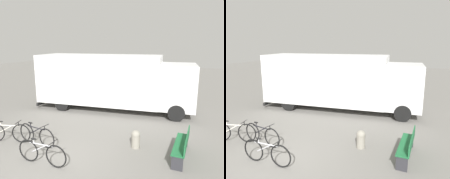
# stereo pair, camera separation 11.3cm
# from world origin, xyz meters

# --- Properties ---
(ground_plane) EXTENTS (60.00, 60.00, 0.00)m
(ground_plane) POSITION_xyz_m (0.00, 0.00, 0.00)
(ground_plane) COLOR slate
(delivery_truck) EXTENTS (8.88, 3.75, 3.05)m
(delivery_truck) POSITION_xyz_m (-0.69, 5.85, 1.67)
(delivery_truck) COLOR white
(delivery_truck) RESTS_ON ground
(park_bench) EXTENTS (0.47, 1.81, 0.83)m
(park_bench) POSITION_xyz_m (3.73, 1.94, 0.47)
(park_bench) COLOR #1E6638
(park_bench) RESTS_ON ground
(bicycle_near) EXTENTS (1.70, 0.65, 0.83)m
(bicycle_near) POSITION_xyz_m (-2.44, 0.29, 0.39)
(bicycle_near) COLOR black
(bicycle_near) RESTS_ON ground
(bicycle_middle) EXTENTS (1.77, 0.44, 0.83)m
(bicycle_middle) POSITION_xyz_m (-1.30, 0.58, 0.39)
(bicycle_middle) COLOR black
(bicycle_middle) RESTS_ON ground
(bicycle_far) EXTENTS (1.77, 0.44, 0.83)m
(bicycle_far) POSITION_xyz_m (-0.16, -0.37, 0.39)
(bicycle_far) COLOR black
(bicycle_far) RESTS_ON ground
(bollard_near_bench) EXTENTS (0.32, 0.32, 0.66)m
(bollard_near_bench) POSITION_xyz_m (2.10, 1.94, 0.35)
(bollard_near_bench) COLOR gray
(bollard_near_bench) RESTS_ON ground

